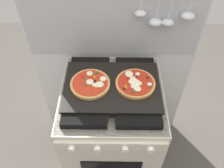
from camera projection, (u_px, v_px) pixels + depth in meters
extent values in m
plane|color=#4C4742|center=(112.00, 158.00, 2.02)|extent=(4.00, 4.00, 0.00)
cube|color=silver|center=(113.00, 63.00, 1.68)|extent=(1.10, 0.03, 1.55)
cube|color=#ADADB2|center=(113.00, 17.00, 1.39)|extent=(1.08, 0.00, 0.56)
ellipsoid|color=silver|center=(140.00, 14.00, 1.33)|extent=(0.07, 0.06, 0.04)
cylinder|color=silver|center=(159.00, 1.00, 1.28)|extent=(0.01, 0.01, 0.22)
ellipsoid|color=silver|center=(155.00, 22.00, 1.38)|extent=(0.08, 0.07, 0.04)
cylinder|color=silver|center=(172.00, 1.00, 1.28)|extent=(0.01, 0.01, 0.22)
ellipsoid|color=silver|center=(168.00, 22.00, 1.37)|extent=(0.07, 0.06, 0.04)
ellipsoid|color=silver|center=(188.00, 16.00, 1.34)|extent=(0.08, 0.07, 0.04)
cube|color=beige|center=(112.00, 131.00, 1.71)|extent=(0.60, 0.60, 0.86)
cube|color=black|center=(112.00, 92.00, 1.39)|extent=(0.59, 0.59, 0.01)
cube|color=black|center=(88.00, 89.00, 1.37)|extent=(0.24, 0.51, 0.04)
cube|color=black|center=(136.00, 90.00, 1.37)|extent=(0.24, 0.51, 0.04)
cube|color=beige|center=(111.00, 145.00, 1.22)|extent=(0.58, 0.02, 0.07)
cylinder|color=silver|center=(72.00, 149.00, 1.21)|extent=(0.04, 0.02, 0.04)
cylinder|color=silver|center=(97.00, 149.00, 1.21)|extent=(0.04, 0.02, 0.04)
cylinder|color=silver|center=(125.00, 149.00, 1.21)|extent=(0.04, 0.02, 0.04)
cylinder|color=silver|center=(151.00, 150.00, 1.21)|extent=(0.04, 0.02, 0.04)
cube|color=black|center=(112.00, 86.00, 1.35)|extent=(0.54, 0.38, 0.02)
cylinder|color=tan|center=(90.00, 84.00, 1.34)|extent=(0.22, 0.22, 0.02)
cylinder|color=#B72D19|center=(90.00, 83.00, 1.33)|extent=(0.20, 0.20, 0.00)
ellipsoid|color=beige|center=(100.00, 84.00, 1.32)|extent=(0.05, 0.05, 0.01)
ellipsoid|color=beige|center=(103.00, 79.00, 1.34)|extent=(0.04, 0.04, 0.01)
ellipsoid|color=beige|center=(90.00, 82.00, 1.33)|extent=(0.04, 0.04, 0.01)
ellipsoid|color=beige|center=(90.00, 73.00, 1.37)|extent=(0.04, 0.04, 0.01)
ellipsoid|color=beige|center=(95.00, 85.00, 1.31)|extent=(0.03, 0.03, 0.01)
ellipsoid|color=beige|center=(90.00, 82.00, 1.33)|extent=(0.03, 0.03, 0.01)
cube|color=gold|center=(96.00, 87.00, 1.30)|extent=(0.01, 0.03, 0.00)
cube|color=gold|center=(94.00, 77.00, 1.36)|extent=(0.02, 0.03, 0.00)
cube|color=#19721E|center=(87.00, 79.00, 1.34)|extent=(0.02, 0.02, 0.00)
cube|color=#19721E|center=(86.00, 84.00, 1.32)|extent=(0.01, 0.03, 0.00)
sphere|color=black|center=(95.00, 81.00, 1.33)|extent=(0.01, 0.01, 0.01)
cube|color=red|center=(83.00, 77.00, 1.36)|extent=(0.02, 0.03, 0.00)
cube|color=#19721E|center=(96.00, 73.00, 1.38)|extent=(0.02, 0.02, 0.00)
cylinder|color=#C18947|center=(135.00, 84.00, 1.34)|extent=(0.22, 0.22, 0.02)
cylinder|color=#AD2614|center=(135.00, 82.00, 1.33)|extent=(0.20, 0.20, 0.00)
ellipsoid|color=beige|center=(135.00, 81.00, 1.33)|extent=(0.04, 0.04, 0.01)
ellipsoid|color=beige|center=(138.00, 74.00, 1.37)|extent=(0.03, 0.02, 0.01)
ellipsoid|color=beige|center=(129.00, 74.00, 1.37)|extent=(0.05, 0.05, 0.01)
ellipsoid|color=beige|center=(132.00, 82.00, 1.33)|extent=(0.04, 0.04, 0.01)
ellipsoid|color=beige|center=(134.00, 86.00, 1.31)|extent=(0.04, 0.04, 0.01)
ellipsoid|color=beige|center=(138.00, 89.00, 1.29)|extent=(0.04, 0.04, 0.01)
ellipsoid|color=beige|center=(139.00, 83.00, 1.32)|extent=(0.04, 0.04, 0.01)
ellipsoid|color=beige|center=(133.00, 79.00, 1.34)|extent=(0.04, 0.04, 0.01)
ellipsoid|color=beige|center=(150.00, 84.00, 1.32)|extent=(0.03, 0.02, 0.01)
cube|color=gold|center=(126.00, 87.00, 1.30)|extent=(0.01, 0.03, 0.00)
cube|color=#19721E|center=(133.00, 92.00, 1.28)|extent=(0.02, 0.02, 0.00)
sphere|color=black|center=(148.00, 78.00, 1.35)|extent=(0.01, 0.01, 0.01)
cube|color=red|center=(128.00, 78.00, 1.35)|extent=(0.02, 0.02, 0.00)
cube|color=#19721E|center=(149.00, 85.00, 1.31)|extent=(0.02, 0.02, 0.00)
sphere|color=black|center=(124.00, 89.00, 1.29)|extent=(0.01, 0.01, 0.01)
sphere|color=black|center=(136.00, 78.00, 1.35)|extent=(0.01, 0.01, 0.01)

